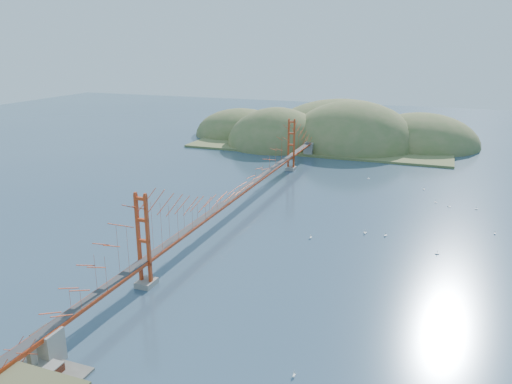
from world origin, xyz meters
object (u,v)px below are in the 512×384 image
(sailboat_2, at_px, (365,232))
(sailboat_0, at_px, (365,233))
(fort, at_px, (39,369))
(bridge, at_px, (241,171))
(sailboat_1, at_px, (436,202))

(sailboat_2, distance_m, sailboat_0, 0.38)
(sailboat_2, bearing_deg, fort, -115.85)
(bridge, relative_size, sailboat_2, 151.59)
(fort, relative_size, sailboat_2, 5.94)
(sailboat_1, bearing_deg, bridge, -153.08)
(sailboat_1, height_order, sailboat_0, sailboat_0)
(bridge, bearing_deg, fort, -89.52)
(bridge, distance_m, sailboat_2, 23.28)
(fort, height_order, sailboat_1, fort)
(bridge, distance_m, sailboat_0, 23.32)
(bridge, distance_m, sailboat_1, 36.21)
(fort, bearing_deg, sailboat_2, 64.15)
(bridge, relative_size, sailboat_1, 169.83)
(bridge, xyz_separation_m, fort, (0.40, -47.98, -6.34))
(sailboat_1, bearing_deg, sailboat_2, -116.45)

